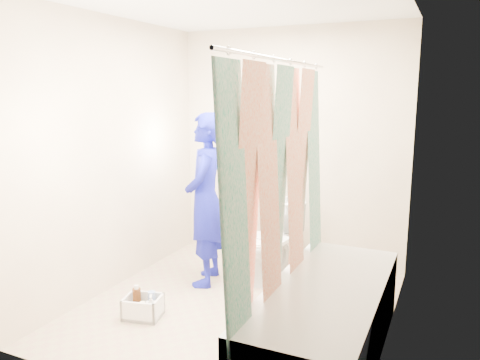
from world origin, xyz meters
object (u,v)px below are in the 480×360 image
at_px(bathtub, 325,319).
at_px(cleaning_caddy, 144,308).
at_px(plumber, 206,200).
at_px(toilet, 271,241).

height_order(bathtub, cleaning_caddy, bathtub).
relative_size(plumber, cleaning_caddy, 4.82).
relative_size(bathtub, toilet, 2.42).
height_order(toilet, plumber, plumber).
height_order(bathtub, plumber, plumber).
distance_m(bathtub, toilet, 1.40).
bearing_deg(plumber, cleaning_caddy, -23.90).
xyz_separation_m(toilet, cleaning_caddy, (-0.61, -1.19, -0.28)).
height_order(toilet, cleaning_caddy, toilet).
distance_m(plumber, cleaning_caddy, 1.10).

